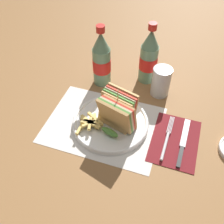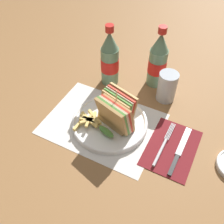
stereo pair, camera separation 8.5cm
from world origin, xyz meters
name	(u,v)px [view 1 (the left image)]	position (x,y,z in m)	size (l,w,h in m)	color
ground_plane	(112,121)	(0.00, 0.00, 0.00)	(4.00, 4.00, 0.00)	olive
placemat	(104,124)	(-0.02, -0.02, 0.00)	(0.37, 0.28, 0.00)	silver
plate_main	(110,122)	(0.00, -0.02, 0.01)	(0.25, 0.25, 0.02)	white
club_sandwich	(117,112)	(0.02, -0.02, 0.07)	(0.13, 0.13, 0.15)	tan
fries_pile	(90,122)	(-0.06, -0.05, 0.03)	(0.09, 0.10, 0.02)	#E5C166
napkin	(175,140)	(0.21, -0.01, 0.00)	(0.14, 0.21, 0.00)	maroon
fork	(166,141)	(0.19, -0.03, 0.01)	(0.02, 0.18, 0.01)	silver
knife	(183,142)	(0.24, -0.02, 0.01)	(0.02, 0.19, 0.00)	black
coke_bottle_near	(102,60)	(-0.10, 0.18, 0.10)	(0.07, 0.07, 0.24)	slate
coke_bottle_far	(149,57)	(0.06, 0.25, 0.10)	(0.07, 0.07, 0.24)	slate
glass_near	(161,83)	(0.12, 0.19, 0.05)	(0.07, 0.07, 0.11)	silver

